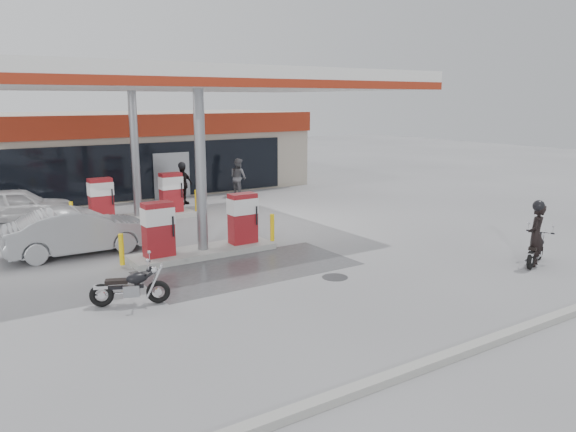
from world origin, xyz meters
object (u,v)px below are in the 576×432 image
parked_car_right (207,178)px  biker_walking (182,184)px  pump_island_far (138,202)px  parked_motorcycle (131,288)px  hatchback_silver (78,231)px  pump_island_near (203,232)px  main_motorcycle (536,251)px  attendant (238,177)px  biker_main (536,235)px  sedan_white (18,205)px

parked_car_right → biker_walking: (-3.00, -3.80, 0.35)m
pump_island_far → parked_car_right: bearing=45.9°
parked_motorcycle → hatchback_silver: size_ratio=0.40×
pump_island_near → biker_walking: 8.67m
hatchback_silver → pump_island_near: bearing=-123.1°
main_motorcycle → parked_car_right: 18.30m
main_motorcycle → pump_island_far: bearing=100.2°
main_motorcycle → parked_car_right: parked_car_right is taller
pump_island_far → attendant: size_ratio=2.77×
pump_island_far → biker_walking: (2.82, 2.20, 0.20)m
hatchback_silver → biker_main: bearing=-126.8°
pump_island_far → sedan_white: (-3.98, 2.20, -0.03)m
biker_main → attendant: bearing=-113.0°
pump_island_far → biker_main: bearing=-58.8°
attendant → hatchback_silver: attendant is taller
pump_island_far → biker_walking: 3.58m
main_motorcycle → biker_main: biker_main is taller
biker_main → parked_car_right: size_ratio=0.45×
parked_motorcycle → parked_car_right: bearing=81.5°
attendant → main_motorcycle: bearing=174.4°
pump_island_far → biker_walking: size_ratio=2.82×
parked_motorcycle → sedan_white: 11.24m
parked_motorcycle → biker_walking: biker_walking is taller
pump_island_near → biker_main: (7.44, -6.28, 0.19)m
main_motorcycle → biker_main: 0.54m
parked_motorcycle → biker_walking: size_ratio=0.95×
pump_island_far → hatchback_silver: 4.94m
pump_island_near → parked_car_right: size_ratio=1.28×
main_motorcycle → parked_motorcycle: 11.28m
biker_main → biker_walking: size_ratio=0.99×
parked_car_right → sedan_white: bearing=107.0°
pump_island_far → parked_motorcycle: 9.57m
pump_island_far → biker_walking: bearing=38.0°
pump_island_far → hatchback_silver: pump_island_far is taller
pump_island_near → biker_main: bearing=-40.2°
pump_island_near → parked_motorcycle: 4.41m
biker_walking → main_motorcycle: bearing=-88.8°
biker_main → attendant: (-1.44, 15.08, 0.03)m
biker_main → pump_island_near: bearing=-68.6°
hatchback_silver → parked_car_right: bearing=-40.6°
pump_island_far → sedan_white: pump_island_far is taller
biker_main → parked_motorcycle: bearing=-45.5°
pump_island_near → pump_island_far: same height
pump_island_near → pump_island_far: bearing=90.0°
sedan_white → biker_walking: size_ratio=2.18×
pump_island_near → parked_motorcycle: (-3.21, -3.01, -0.29)m
pump_island_near → parked_motorcycle: pump_island_near is taller
sedan_white → hatchback_silver: 6.06m
main_motorcycle → parked_car_right: (-1.79, 18.21, 0.16)m
main_motorcycle → biker_walking: biker_walking is taller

